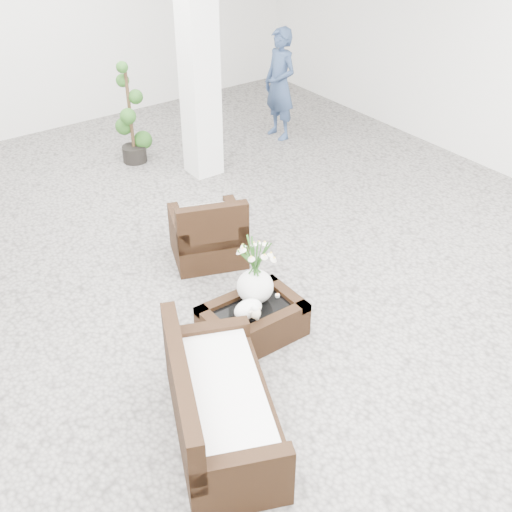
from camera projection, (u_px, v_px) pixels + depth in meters
ground at (250, 303)px, 6.41m from camera, size 11.00×11.00×0.00m
column at (198, 43)px, 7.91m from camera, size 0.40×0.40×3.50m
coffee_table at (253, 323)px, 5.91m from camera, size 0.90×0.60×0.31m
sheep_figurine at (248, 311)px, 5.64m from camera, size 0.28×0.23×0.21m
planter_narcissus at (255, 265)px, 5.72m from camera, size 0.44×0.44×0.80m
tealight at (277, 295)px, 5.97m from camera, size 0.04×0.04×0.03m
armchair at (207, 225)px, 6.89m from camera, size 0.95×0.94×0.80m
loveseat at (222, 397)px, 4.81m from camera, size 1.23×1.65×0.79m
topiary at (130, 114)px, 8.76m from camera, size 0.38×0.38×1.42m
shopper at (280, 84)px, 9.45m from camera, size 0.40×0.60×1.64m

